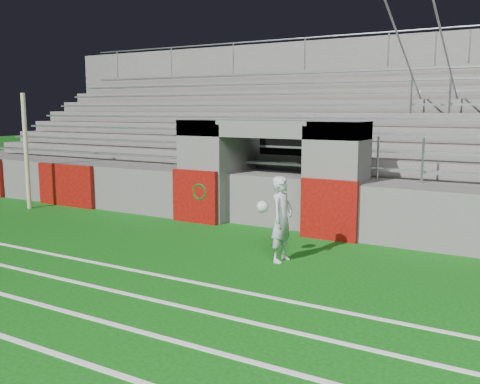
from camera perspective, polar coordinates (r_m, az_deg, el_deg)
The scene contains 5 objects.
ground at distance 10.40m, azimuth -6.03°, elevation -7.23°, with size 90.00×90.00×0.00m, color #0D4E0E.
field_post at distance 16.61m, azimuth -21.84°, elevation 4.03°, with size 0.13×0.13×3.32m, color beige.
stadium_structure at distance 17.13m, azimuth 9.95°, elevation 4.09°, with size 26.00×8.48×5.42m.
goalkeeper_with_ball at distance 10.12m, azimuth 4.41°, elevation -2.87°, with size 0.68×0.60×1.63m.
hose_coil at distance 13.48m, azimuth -4.23°, elevation -0.09°, with size 0.48×0.14×0.53m.
Camera 1 is at (5.97, -8.02, 2.87)m, focal length 40.00 mm.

